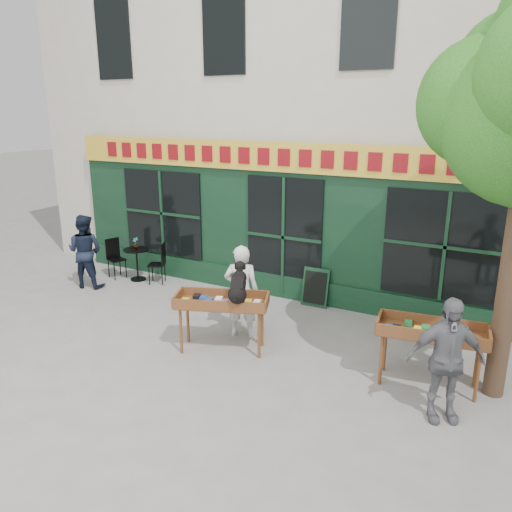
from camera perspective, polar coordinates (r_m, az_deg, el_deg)
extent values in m
plane|color=slate|center=(9.01, -3.37, -9.37)|extent=(80.00, 80.00, 0.00)
cube|color=beige|center=(13.63, 10.59, 20.68)|extent=(14.00, 7.00, 10.00)
cube|color=black|center=(10.51, 3.46, 3.63)|extent=(11.00, 0.16, 3.20)
cube|color=gold|center=(10.19, 3.30, 11.21)|extent=(11.00, 0.06, 0.60)
cube|color=maroon|center=(10.15, 3.21, 11.19)|extent=(9.60, 0.03, 0.34)
cube|color=black|center=(10.80, 3.11, -3.47)|extent=(11.00, 0.10, 0.50)
cube|color=black|center=(10.48, 3.21, 2.19)|extent=(1.70, 0.05, 2.50)
cube|color=black|center=(12.12, -10.62, 4.84)|extent=(2.20, 0.05, 2.00)
cube|color=black|center=(9.56, 20.82, 0.98)|extent=(2.20, 0.05, 2.00)
cylinder|color=#382619|center=(7.48, 27.05, -1.86)|extent=(0.28, 0.28, 3.60)
sphere|color=#155112|center=(7.40, 24.60, 15.66)|extent=(1.70, 1.70, 1.70)
cylinder|color=brown|center=(8.41, -8.57, -8.48)|extent=(0.05, 0.05, 0.80)
cylinder|color=brown|center=(8.17, 0.35, -9.07)|extent=(0.05, 0.05, 0.80)
cylinder|color=brown|center=(8.80, -7.80, -7.30)|extent=(0.05, 0.05, 0.80)
cylinder|color=brown|center=(8.57, 0.71, -7.82)|extent=(0.05, 0.05, 0.80)
cube|color=brown|center=(8.30, -3.94, -5.53)|extent=(1.61, 1.08, 0.05)
cube|color=brown|center=(8.00, -4.35, -5.77)|extent=(1.41, 0.58, 0.18)
cube|color=brown|center=(8.53, -3.57, -4.32)|extent=(1.41, 0.58, 0.18)
cube|color=brown|center=(8.27, -3.95, -5.15)|extent=(1.36, 0.84, 0.06)
imported|color=silver|center=(8.81, -1.67, -4.05)|extent=(0.72, 0.60, 1.68)
cylinder|color=brown|center=(7.67, 14.10, -11.41)|extent=(0.05, 0.05, 0.80)
cylinder|color=brown|center=(7.66, 24.00, -12.44)|extent=(0.05, 0.05, 0.80)
cylinder|color=brown|center=(8.06, 14.54, -10.02)|extent=(0.05, 0.05, 0.80)
cylinder|color=brown|center=(8.05, 23.90, -10.99)|extent=(0.05, 0.05, 0.80)
cube|color=brown|center=(7.65, 19.42, -8.44)|extent=(1.56, 0.76, 0.05)
cube|color=brown|center=(7.35, 19.37, -8.77)|extent=(1.49, 0.23, 0.18)
cube|color=brown|center=(7.89, 19.57, -7.06)|extent=(1.49, 0.23, 0.18)
cube|color=brown|center=(7.63, 19.46, -8.03)|extent=(1.34, 0.56, 0.06)
imported|color=slate|center=(6.93, 20.84, -11.01)|extent=(1.07, 0.82, 1.69)
cylinder|color=black|center=(12.28, -13.31, -2.57)|extent=(0.36, 0.36, 0.03)
cylinder|color=black|center=(12.17, -13.42, -0.97)|extent=(0.04, 0.04, 0.72)
cylinder|color=black|center=(12.07, -13.54, 0.71)|extent=(0.60, 0.60, 0.03)
cube|color=black|center=(12.44, -15.64, -0.41)|extent=(0.46, 0.46, 0.03)
cube|color=black|center=(12.53, -16.08, 0.85)|extent=(0.15, 0.35, 0.50)
cylinder|color=black|center=(12.32, -15.86, -1.72)|extent=(0.02, 0.02, 0.44)
cylinder|color=black|center=(12.45, -14.64, -1.44)|extent=(0.02, 0.02, 0.44)
cylinder|color=black|center=(12.58, -16.48, -1.40)|extent=(0.02, 0.02, 0.44)
cylinder|color=black|center=(12.70, -15.27, -1.13)|extent=(0.02, 0.02, 0.44)
cube|color=black|center=(11.84, -11.29, -0.97)|extent=(0.48, 0.48, 0.03)
cube|color=black|center=(11.73, -10.55, 0.18)|extent=(0.18, 0.34, 0.50)
cylinder|color=black|center=(12.08, -11.75, -1.78)|extent=(0.02, 0.02, 0.44)
cylinder|color=black|center=(11.81, -12.11, -2.24)|extent=(0.02, 0.02, 0.44)
cylinder|color=black|center=(12.01, -10.37, -1.82)|extent=(0.02, 0.02, 0.44)
cylinder|color=black|center=(11.73, -10.69, -2.27)|extent=(0.02, 0.02, 0.44)
imported|color=gray|center=(12.03, -13.59, 1.44)|extent=(0.16, 0.11, 0.29)
imported|color=black|center=(11.91, -18.95, 0.52)|extent=(0.96, 0.83, 1.68)
cube|color=black|center=(10.35, 6.78, -3.58)|extent=(0.56, 0.19, 0.79)
cube|color=black|center=(10.34, 6.74, -3.61)|extent=(0.46, 0.17, 0.65)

